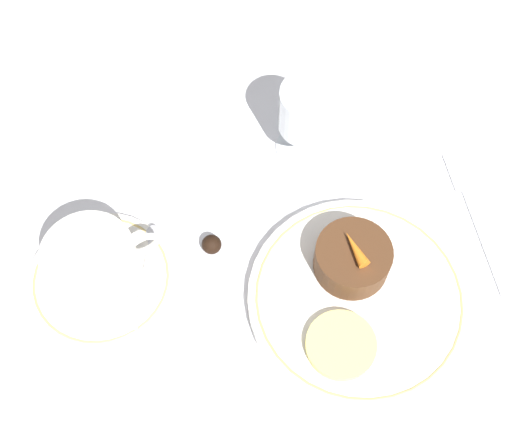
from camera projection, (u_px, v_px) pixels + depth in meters
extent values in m
plane|color=white|center=(334.00, 271.00, 0.78)|extent=(3.00, 3.00, 0.00)
cylinder|color=white|center=(358.00, 299.00, 0.75)|extent=(0.23, 0.23, 0.01)
torus|color=tan|center=(359.00, 297.00, 0.75)|extent=(0.22, 0.22, 0.00)
cylinder|color=white|center=(102.00, 280.00, 0.77)|extent=(0.16, 0.16, 0.01)
torus|color=tan|center=(101.00, 278.00, 0.76)|extent=(0.15, 0.15, 0.00)
cylinder|color=white|center=(93.00, 266.00, 0.73)|extent=(0.09, 0.09, 0.07)
cylinder|color=#9E7A4C|center=(92.00, 264.00, 0.73)|extent=(0.08, 0.08, 0.05)
torus|color=white|center=(144.00, 244.00, 0.74)|extent=(0.04, 0.01, 0.03)
cube|color=silver|center=(143.00, 285.00, 0.76)|extent=(0.05, 0.09, 0.00)
ellipsoid|color=silver|center=(152.00, 234.00, 0.78)|extent=(0.02, 0.03, 0.00)
cylinder|color=silver|center=(305.00, 147.00, 0.85)|extent=(0.07, 0.07, 0.01)
cylinder|color=silver|center=(306.00, 135.00, 0.83)|extent=(0.01, 0.01, 0.04)
cylinder|color=silver|center=(309.00, 109.00, 0.78)|extent=(0.07, 0.07, 0.06)
cylinder|color=#5B0F1E|center=(308.00, 115.00, 0.79)|extent=(0.06, 0.06, 0.03)
cube|color=silver|center=(484.00, 240.00, 0.79)|extent=(0.04, 0.13, 0.01)
cube|color=silver|center=(458.00, 171.00, 0.83)|extent=(0.03, 0.05, 0.01)
cylinder|color=#4C2D19|center=(352.00, 259.00, 0.75)|extent=(0.08, 0.08, 0.04)
cone|color=orange|center=(355.00, 249.00, 0.73)|extent=(0.01, 0.04, 0.01)
cylinder|color=#EFE075|center=(341.00, 345.00, 0.72)|extent=(0.07, 0.07, 0.01)
sphere|color=black|center=(212.00, 244.00, 0.78)|extent=(0.02, 0.02, 0.02)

